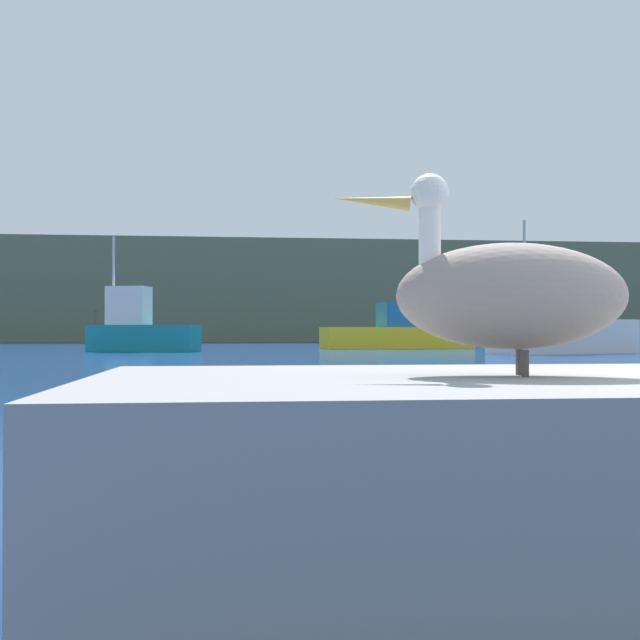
# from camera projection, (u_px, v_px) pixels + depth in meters

# --- Properties ---
(hillside_backdrop) EXTENTS (140.00, 14.48, 8.48)m
(hillside_backdrop) POSITION_uv_depth(u_px,v_px,m) (263.00, 294.00, 70.09)
(hillside_backdrop) COLOR #5B664C
(hillside_backdrop) RESTS_ON ground
(pier_dock) EXTENTS (3.36, 2.02, 0.83)m
(pier_dock) POSITION_uv_depth(u_px,v_px,m) (511.00, 479.00, 3.12)
(pier_dock) COLOR gray
(pier_dock) RESTS_ON ground
(pelican) EXTENTS (1.20, 0.60, 0.82)m
(pelican) POSITION_uv_depth(u_px,v_px,m) (506.00, 292.00, 3.13)
(pelican) COLOR gray
(pelican) RESTS_ON pier_dock
(fishing_boat_white) EXTENTS (6.62, 3.39, 5.55)m
(fishing_boat_white) POSITION_uv_depth(u_px,v_px,m) (559.00, 328.00, 32.76)
(fishing_boat_white) COLOR white
(fishing_boat_white) RESTS_ON ground
(fishing_boat_yellow) EXTENTS (8.14, 3.20, 5.59)m
(fishing_boat_yellow) POSITION_uv_depth(u_px,v_px,m) (400.00, 331.00, 41.59)
(fishing_boat_yellow) COLOR yellow
(fishing_boat_yellow) RESTS_ON ground
(fishing_boat_teal) EXTENTS (5.28, 3.02, 5.37)m
(fishing_boat_teal) POSITION_uv_depth(u_px,v_px,m) (139.00, 329.00, 35.93)
(fishing_boat_teal) COLOR teal
(fishing_boat_teal) RESTS_ON ground
(mooring_buoy) EXTENTS (0.56, 0.56, 0.56)m
(mooring_buoy) POSITION_uv_depth(u_px,v_px,m) (378.00, 397.00, 8.36)
(mooring_buoy) COLOR #E54C19
(mooring_buoy) RESTS_ON ground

